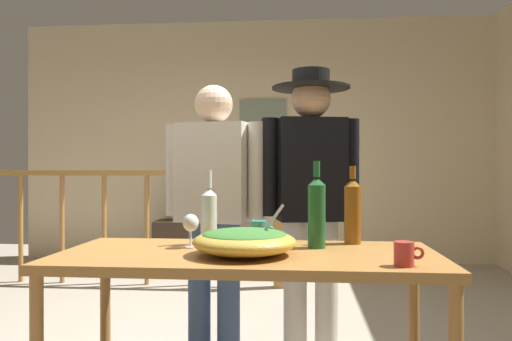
{
  "coord_description": "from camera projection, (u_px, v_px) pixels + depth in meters",
  "views": [
    {
      "loc": [
        0.57,
        -2.84,
        1.1
      ],
      "look_at": [
        0.34,
        -0.38,
        1.09
      ],
      "focal_mm": 35.24,
      "sensor_mm": 36.0,
      "label": 1
    }
  ],
  "objects": [
    {
      "name": "flat_screen_tv",
      "position": [
        195.0,
        199.0,
        5.69
      ],
      "size": [
        0.58,
        0.12,
        0.42
      ],
      "color": "black",
      "rests_on": "tv_console"
    },
    {
      "name": "person_standing_left",
      "position": [
        214.0,
        198.0,
        2.87
      ],
      "size": [
        0.59,
        0.3,
        1.57
      ],
      "rotation": [
        0.0,
        0.0,
        2.93
      ],
      "color": "#3D5684",
      "rests_on": "ground_plane"
    },
    {
      "name": "tv_console",
      "position": [
        195.0,
        243.0,
        5.73
      ],
      "size": [
        0.9,
        0.4,
        0.5
      ],
      "primitive_type": "cube",
      "color": "#38281E",
      "rests_on": "ground_plane"
    },
    {
      "name": "serving_table",
      "position": [
        248.0,
        268.0,
        2.11
      ],
      "size": [
        1.59,
        0.73,
        0.75
      ],
      "color": "#9E6B33",
      "rests_on": "ground_plane"
    },
    {
      "name": "stair_railing",
      "position": [
        171.0,
        213.0,
        4.73
      ],
      "size": [
        3.02,
        0.1,
        1.13
      ],
      "color": "#9E6B33",
      "rests_on": "ground_plane"
    },
    {
      "name": "back_wall",
      "position": [
        255.0,
        141.0,
        6.01
      ],
      "size": [
        5.63,
        0.1,
        2.86
      ],
      "primitive_type": "cube",
      "color": "beige",
      "rests_on": "ground_plane"
    },
    {
      "name": "wine_bottle_amber",
      "position": [
        353.0,
        210.0,
        2.35
      ],
      "size": [
        0.08,
        0.08,
        0.36
      ],
      "color": "brown",
      "rests_on": "serving_table"
    },
    {
      "name": "framed_picture",
      "position": [
        263.0,
        126.0,
        5.94
      ],
      "size": [
        0.55,
        0.03,
        0.63
      ],
      "primitive_type": "cube",
      "color": "gray"
    },
    {
      "name": "person_standing_right",
      "position": [
        311.0,
        189.0,
        2.82
      ],
      "size": [
        0.55,
        0.44,
        1.65
      ],
      "rotation": [
        0.0,
        0.0,
        3.36
      ],
      "color": "beige",
      "rests_on": "ground_plane"
    },
    {
      "name": "wine_glass",
      "position": [
        191.0,
        224.0,
        2.23
      ],
      "size": [
        0.07,
        0.07,
        0.15
      ],
      "color": "silver",
      "rests_on": "serving_table"
    },
    {
      "name": "wine_bottle_green",
      "position": [
        317.0,
        211.0,
        2.22
      ],
      "size": [
        0.08,
        0.08,
        0.39
      ],
      "color": "#1E5628",
      "rests_on": "serving_table"
    },
    {
      "name": "mug_red",
      "position": [
        405.0,
        254.0,
        1.8
      ],
      "size": [
        0.11,
        0.07,
        0.09
      ],
      "color": "#B7332D",
      "rests_on": "serving_table"
    },
    {
      "name": "wine_bottle_clear",
      "position": [
        209.0,
        215.0,
        2.32
      ],
      "size": [
        0.08,
        0.08,
        0.35
      ],
      "color": "silver",
      "rests_on": "serving_table"
    },
    {
      "name": "mug_teal",
      "position": [
        259.0,
        232.0,
        2.34
      ],
      "size": [
        0.11,
        0.08,
        0.11
      ],
      "color": "teal",
      "rests_on": "serving_table"
    },
    {
      "name": "salad_bowl",
      "position": [
        244.0,
        240.0,
        2.03
      ],
      "size": [
        0.42,
        0.42,
        0.21
      ],
      "color": "gold",
      "rests_on": "serving_table"
    }
  ]
}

